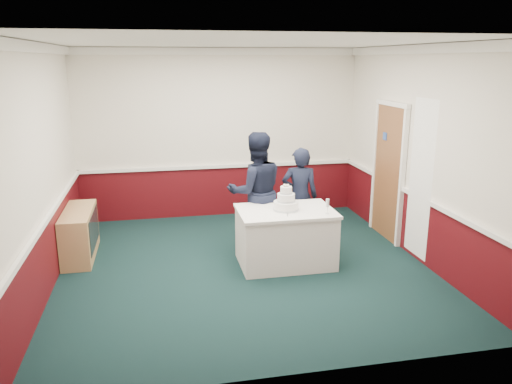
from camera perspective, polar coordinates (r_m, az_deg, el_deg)
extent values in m
plane|color=black|center=(7.02, -1.28, -8.57)|extent=(5.00, 5.00, 0.00)
cube|color=silver|center=(8.98, -4.16, 6.57)|extent=(5.00, 0.05, 3.00)
cube|color=silver|center=(6.61, -23.02, 2.41)|extent=(0.05, 5.00, 3.00)
cube|color=silver|center=(7.40, 17.91, 4.11)|extent=(0.05, 5.00, 3.00)
cube|color=white|center=(6.44, -1.44, 16.51)|extent=(5.00, 5.00, 0.05)
cube|color=#48090F|center=(9.19, -4.04, 0.09)|extent=(5.00, 0.02, 0.90)
cube|color=white|center=(9.07, -4.09, 2.94)|extent=(4.98, 0.05, 0.06)
cube|color=white|center=(8.87, -4.33, 15.74)|extent=(5.00, 0.08, 0.12)
cube|color=brown|center=(8.18, 14.90, 2.08)|extent=(0.05, 0.90, 2.10)
cube|color=#234799|center=(8.20, 14.52, 6.19)|extent=(0.01, 0.12, 0.12)
cube|color=white|center=(7.22, 18.29, 1.39)|extent=(0.02, 0.60, 2.20)
cube|color=tan|center=(7.69, -19.52, -4.51)|extent=(0.40, 1.20, 0.70)
cube|color=black|center=(7.65, -18.03, -4.10)|extent=(0.01, 1.00, 0.50)
cube|color=white|center=(7.01, 3.38, -5.25)|extent=(1.28, 0.88, 0.76)
cube|color=white|center=(6.89, 3.43, -2.21)|extent=(1.32, 0.92, 0.04)
cylinder|color=white|center=(6.87, 3.44, -1.57)|extent=(0.34, 0.34, 0.12)
cylinder|color=#B8BEC4|center=(6.88, 3.43, -1.94)|extent=(0.35, 0.35, 0.03)
cylinder|color=white|center=(6.83, 3.45, -0.64)|extent=(0.24, 0.24, 0.11)
cylinder|color=#B8BEC4|center=(6.85, 3.45, -0.99)|extent=(0.25, 0.25, 0.02)
cylinder|color=white|center=(6.81, 3.47, 0.21)|extent=(0.16, 0.16, 0.10)
cylinder|color=#B8BEC4|center=(6.82, 3.46, -0.11)|extent=(0.17, 0.17, 0.02)
sphere|color=#EDE5C9|center=(6.79, 3.47, 0.75)|extent=(0.03, 0.03, 0.03)
sphere|color=#EDE5C9|center=(6.81, 3.67, 0.80)|extent=(0.03, 0.03, 0.03)
sphere|color=#EDE5C9|center=(6.81, 3.26, 0.80)|extent=(0.03, 0.03, 0.03)
sphere|color=#EDE5C9|center=(6.77, 3.67, 0.72)|extent=(0.03, 0.03, 0.03)
sphere|color=#EDE5C9|center=(6.77, 3.29, 0.72)|extent=(0.03, 0.03, 0.03)
cube|color=silver|center=(6.69, 3.62, -2.53)|extent=(0.07, 0.22, 0.00)
cylinder|color=silver|center=(6.77, 8.13, -2.44)|extent=(0.05, 0.05, 0.01)
cylinder|color=silver|center=(6.76, 8.15, -2.06)|extent=(0.01, 0.01, 0.09)
cylinder|color=silver|center=(6.73, 8.18, -1.24)|extent=(0.04, 0.04, 0.11)
imported|color=black|center=(7.41, 0.00, 0.04)|extent=(0.90, 0.72, 1.79)
imported|color=black|center=(7.68, 5.01, -0.51)|extent=(0.63, 0.49, 1.52)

